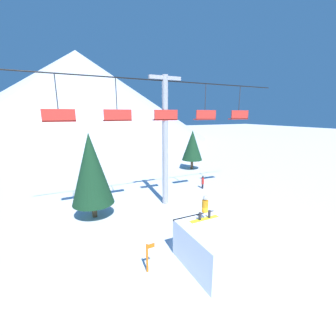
{
  "coord_description": "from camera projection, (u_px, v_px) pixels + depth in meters",
  "views": [
    {
      "loc": [
        -6.76,
        -7.26,
        6.86
      ],
      "look_at": [
        -0.94,
        4.63,
        3.65
      ],
      "focal_mm": 24.0,
      "sensor_mm": 36.0,
      "label": 1
    }
  ],
  "objects": [
    {
      "name": "snowboarder",
      "position": [
        205.0,
        208.0,
        10.81
      ],
      "size": [
        1.58,
        0.31,
        1.22
      ],
      "color": "yellow",
      "rests_on": "snow_ramp"
    },
    {
      "name": "distant_skier",
      "position": [
        203.0,
        182.0,
        20.97
      ],
      "size": [
        0.24,
        0.24,
        1.23
      ],
      "color": "black",
      "rests_on": "ground_plane"
    },
    {
      "name": "chairlift",
      "position": [
        165.0,
        129.0,
        16.25
      ],
      "size": [
        20.23,
        0.44,
        9.47
      ],
      "color": "#9E9EA3",
      "rests_on": "ground_plane"
    },
    {
      "name": "trail_marker",
      "position": [
        148.0,
        257.0,
        9.86
      ],
      "size": [
        0.41,
        0.1,
        1.35
      ],
      "color": "orange",
      "rests_on": "ground_plane"
    },
    {
      "name": "ground_plane",
      "position": [
        227.0,
        259.0,
        10.85
      ],
      "size": [
        220.0,
        220.0,
        0.0
      ],
      "primitive_type": "plane",
      "color": "white"
    },
    {
      "name": "pine_tree_far",
      "position": [
        192.0,
        145.0,
        27.84
      ],
      "size": [
        2.54,
        2.54,
        4.89
      ],
      "color": "#4C3823",
      "rests_on": "ground_plane"
    },
    {
      "name": "mountain_ridge",
      "position": [
        79.0,
        95.0,
        64.83
      ],
      "size": [
        73.11,
        73.11,
        23.95
      ],
      "color": "silver",
      "rests_on": "ground_plane"
    },
    {
      "name": "pine_tree_near",
      "position": [
        91.0,
        169.0,
        14.55
      ],
      "size": [
        2.74,
        2.74,
        5.73
      ],
      "color": "#4C3823",
      "rests_on": "ground_plane"
    },
    {
      "name": "snow_ramp",
      "position": [
        212.0,
        247.0,
        10.25
      ],
      "size": [
        2.41,
        3.22,
        1.85
      ],
      "color": "white",
      "rests_on": "ground_plane"
    }
  ]
}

